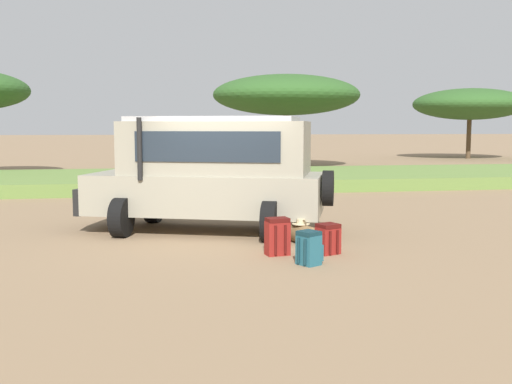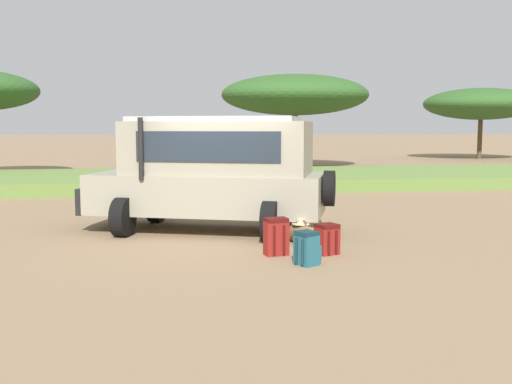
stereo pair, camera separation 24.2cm
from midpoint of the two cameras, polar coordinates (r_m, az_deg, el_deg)
ground_plane at (r=12.32m, az=-2.76°, el=-4.20°), size 320.00×320.00×0.00m
grass_bank at (r=23.06m, az=-5.56°, el=1.20°), size 120.00×7.00×0.44m
safari_vehicle at (r=12.74m, az=-3.65°, el=2.01°), size 5.43×3.69×2.44m
backpack_beside_front_wheel at (r=10.62m, az=7.39°, el=-4.50°), size 0.45×0.47×0.54m
backpack_cluster_center at (r=10.46m, az=2.57°, el=-4.30°), size 0.44×0.41×0.66m
backpack_near_rear_wheel at (r=9.76m, az=5.59°, el=-5.38°), size 0.46×0.43×0.55m
duffel_bag_low_black_case at (r=11.47m, az=5.17°, el=-4.04°), size 0.53×0.86×0.47m
acacia_tree_left_mid at (r=32.76m, az=3.95°, el=9.19°), size 7.96×7.35×5.02m
acacia_tree_centre_back at (r=44.74m, az=20.80°, el=7.83°), size 7.94×7.24×4.89m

